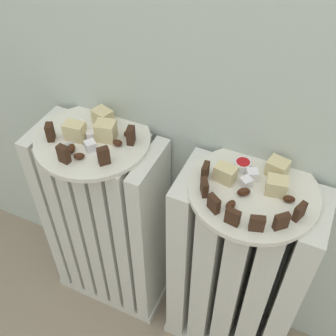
# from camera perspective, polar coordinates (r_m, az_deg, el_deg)

# --- Properties ---
(radiator_left) EXTENTS (0.35, 0.17, 0.66)m
(radiator_left) POSITION_cam_1_polar(r_m,az_deg,el_deg) (1.25, -8.41, -8.01)
(radiator_left) COLOR silver
(radiator_left) RESTS_ON ground_plane
(radiator_right) EXTENTS (0.35, 0.17, 0.66)m
(radiator_right) POSITION_cam_1_polar(r_m,az_deg,el_deg) (1.16, 9.29, -14.51)
(radiator_right) COLOR silver
(radiator_right) RESTS_ON ground_plane
(plate_left) EXTENTS (0.28, 0.28, 0.01)m
(plate_left) POSITION_cam_1_polar(r_m,az_deg,el_deg) (1.01, -10.38, 3.87)
(plate_left) COLOR silver
(plate_left) RESTS_ON radiator_left
(plate_right) EXTENTS (0.28, 0.28, 0.01)m
(plate_right) POSITION_cam_1_polar(r_m,az_deg,el_deg) (0.89, 11.76, -3.09)
(plate_right) COLOR silver
(plate_right) RESTS_ON radiator_right
(dark_cake_slice_left_0) EXTENTS (0.03, 0.03, 0.04)m
(dark_cake_slice_left_0) POSITION_cam_1_polar(r_m,az_deg,el_deg) (1.01, -16.01, 4.80)
(dark_cake_slice_left_0) COLOR #382114
(dark_cake_slice_left_0) RESTS_ON plate_left
(dark_cake_slice_left_1) EXTENTS (0.03, 0.02, 0.04)m
(dark_cake_slice_left_1) POSITION_cam_1_polar(r_m,az_deg,el_deg) (0.94, -14.25, 1.87)
(dark_cake_slice_left_1) COLOR #382114
(dark_cake_slice_left_1) RESTS_ON plate_left
(dark_cake_slice_left_2) EXTENTS (0.03, 0.03, 0.04)m
(dark_cake_slice_left_2) POSITION_cam_1_polar(r_m,az_deg,el_deg) (0.92, -8.90, 1.66)
(dark_cake_slice_left_2) COLOR #382114
(dark_cake_slice_left_2) RESTS_ON plate_left
(dark_cake_slice_left_3) EXTENTS (0.02, 0.03, 0.04)m
(dark_cake_slice_left_3) POSITION_cam_1_polar(r_m,az_deg,el_deg) (0.96, -5.17, 4.51)
(dark_cake_slice_left_3) COLOR #382114
(dark_cake_slice_left_3) RESTS_ON plate_left
(marble_cake_slice_left_0) EXTENTS (0.05, 0.04, 0.04)m
(marble_cake_slice_left_0) POSITION_cam_1_polar(r_m,az_deg,el_deg) (0.99, -12.74, 4.98)
(marble_cake_slice_left_0) COLOR beige
(marble_cake_slice_left_0) RESTS_ON plate_left
(marble_cake_slice_left_1) EXTENTS (0.05, 0.05, 0.04)m
(marble_cake_slice_left_1) POSITION_cam_1_polar(r_m,az_deg,el_deg) (1.03, -9.02, 6.98)
(marble_cake_slice_left_1) COLOR beige
(marble_cake_slice_left_1) RESTS_ON plate_left
(marble_cake_slice_left_2) EXTENTS (0.05, 0.05, 0.05)m
(marble_cake_slice_left_2) POSITION_cam_1_polar(r_m,az_deg,el_deg) (0.98, -8.60, 5.10)
(marble_cake_slice_left_2) COLOR beige
(marble_cake_slice_left_2) RESTS_ON plate_left
(turkish_delight_left_0) EXTENTS (0.03, 0.03, 0.02)m
(turkish_delight_left_0) POSITION_cam_1_polar(r_m,az_deg,el_deg) (0.99, -10.65, 4.49)
(turkish_delight_left_0) COLOR white
(turkish_delight_left_0) RESTS_ON plate_left
(turkish_delight_left_1) EXTENTS (0.02, 0.02, 0.02)m
(turkish_delight_left_1) POSITION_cam_1_polar(r_m,az_deg,el_deg) (1.03, -11.96, 5.79)
(turkish_delight_left_1) COLOR white
(turkish_delight_left_1) RESTS_ON plate_left
(turkish_delight_left_2) EXTENTS (0.03, 0.03, 0.02)m
(turkish_delight_left_2) POSITION_cam_1_polar(r_m,az_deg,el_deg) (0.96, -10.68, 3.03)
(turkish_delight_left_2) COLOR white
(turkish_delight_left_2) RESTS_ON plate_left
(medjool_date_left_0) EXTENTS (0.03, 0.03, 0.02)m
(medjool_date_left_0) POSITION_cam_1_polar(r_m,az_deg,el_deg) (0.95, -12.20, 1.61)
(medjool_date_left_0) COLOR #3D1E0F
(medjool_date_left_0) RESTS_ON plate_left
(medjool_date_left_1) EXTENTS (0.02, 0.03, 0.02)m
(medjool_date_left_1) POSITION_cam_1_polar(r_m,az_deg,el_deg) (0.99, -5.57, 4.90)
(medjool_date_left_1) COLOR #3D1E0F
(medjool_date_left_1) RESTS_ON plate_left
(medjool_date_left_2) EXTENTS (0.03, 0.03, 0.02)m
(medjool_date_left_2) POSITION_cam_1_polar(r_m,az_deg,el_deg) (0.97, -13.27, 2.60)
(medjool_date_left_2) COLOR #3D1E0F
(medjool_date_left_2) RESTS_ON plate_left
(medjool_date_left_3) EXTENTS (0.03, 0.02, 0.02)m
(medjool_date_left_3) POSITION_cam_1_polar(r_m,az_deg,el_deg) (0.97, -6.99, 3.46)
(medjool_date_left_3) COLOR #3D1E0F
(medjool_date_left_3) RESTS_ON plate_left
(dark_cake_slice_right_0) EXTENTS (0.02, 0.03, 0.04)m
(dark_cake_slice_right_0) POSITION_cam_1_polar(r_m,az_deg,el_deg) (0.88, 5.18, -0.43)
(dark_cake_slice_right_0) COLOR #382114
(dark_cake_slice_right_0) RESTS_ON plate_right
(dark_cake_slice_right_1) EXTENTS (0.03, 0.03, 0.04)m
(dark_cake_slice_right_1) POSITION_cam_1_polar(r_m,az_deg,el_deg) (0.85, 5.06, -2.66)
(dark_cake_slice_right_1) COLOR #382114
(dark_cake_slice_right_1) RESTS_ON plate_right
(dark_cake_slice_right_2) EXTENTS (0.03, 0.03, 0.04)m
(dark_cake_slice_right_2) POSITION_cam_1_polar(r_m,az_deg,el_deg) (0.82, 6.35, -4.93)
(dark_cake_slice_right_2) COLOR #382114
(dark_cake_slice_right_2) RESTS_ON plate_right
(dark_cake_slice_right_3) EXTENTS (0.03, 0.02, 0.04)m
(dark_cake_slice_right_3) POSITION_cam_1_polar(r_m,az_deg,el_deg) (0.80, 8.92, -6.70)
(dark_cake_slice_right_3) COLOR #382114
(dark_cake_slice_right_3) RESTS_ON plate_right
(dark_cake_slice_right_4) EXTENTS (0.03, 0.02, 0.04)m
(dark_cake_slice_right_4) POSITION_cam_1_polar(r_m,az_deg,el_deg) (0.80, 12.21, -7.52)
(dark_cake_slice_right_4) COLOR #382114
(dark_cake_slice_right_4) RESTS_ON plate_right
(dark_cake_slice_right_5) EXTENTS (0.03, 0.03, 0.04)m
(dark_cake_slice_right_5) POSITION_cam_1_polar(r_m,az_deg,el_deg) (0.81, 15.41, -7.15)
(dark_cake_slice_right_5) COLOR #382114
(dark_cake_slice_right_5) RESTS_ON plate_right
(dark_cake_slice_right_6) EXTENTS (0.02, 0.03, 0.04)m
(dark_cake_slice_right_6) POSITION_cam_1_polar(r_m,az_deg,el_deg) (0.84, 17.76, -5.76)
(dark_cake_slice_right_6) COLOR #382114
(dark_cake_slice_right_6) RESTS_ON plate_right
(marble_cake_slice_right_0) EXTENTS (0.05, 0.04, 0.04)m
(marble_cake_slice_right_0) POSITION_cam_1_polar(r_m,az_deg,el_deg) (0.88, 14.80, -2.41)
(marble_cake_slice_right_0) COLOR beige
(marble_cake_slice_right_0) RESTS_ON plate_right
(marble_cake_slice_right_1) EXTENTS (0.05, 0.04, 0.04)m
(marble_cake_slice_right_1) POSITION_cam_1_polar(r_m,az_deg,el_deg) (0.88, 7.92, -0.76)
(marble_cake_slice_right_1) COLOR beige
(marble_cake_slice_right_1) RESTS_ON plate_right
(marble_cake_slice_right_2) EXTENTS (0.05, 0.04, 0.04)m
(marble_cake_slice_right_2) POSITION_cam_1_polar(r_m,az_deg,el_deg) (0.91, 14.91, 0.03)
(marble_cake_slice_right_2) COLOR beige
(marble_cake_slice_right_2) RESTS_ON plate_right
(turkish_delight_right_0) EXTENTS (0.03, 0.03, 0.02)m
(turkish_delight_right_0) POSITION_cam_1_polar(r_m,az_deg,el_deg) (0.88, 10.74, -1.97)
(turkish_delight_right_0) COLOR white
(turkish_delight_right_0) RESTS_ON plate_right
(turkish_delight_right_1) EXTENTS (0.03, 0.03, 0.02)m
(turkish_delight_right_1) POSITION_cam_1_polar(r_m,az_deg,el_deg) (0.90, 11.56, -0.93)
(turkish_delight_right_1) COLOR white
(turkish_delight_right_1) RESTS_ON plate_right
(medjool_date_right_0) EXTENTS (0.03, 0.02, 0.02)m
(medjool_date_right_0) POSITION_cam_1_polar(r_m,az_deg,el_deg) (0.87, 16.40, -4.13)
(medjool_date_right_0) COLOR #3D1E0F
(medjool_date_right_0) RESTS_ON plate_right
(medjool_date_right_1) EXTENTS (0.02, 0.03, 0.02)m
(medjool_date_right_1) POSITION_cam_1_polar(r_m,az_deg,el_deg) (0.83, 8.66, -5.09)
(medjool_date_right_1) COLOR #3D1E0F
(medjool_date_right_1) RESTS_ON plate_right
(medjool_date_right_2) EXTENTS (0.03, 0.03, 0.02)m
(medjool_date_right_2) POSITION_cam_1_polar(r_m,az_deg,el_deg) (0.86, 10.42, -3.27)
(medjool_date_right_2) COLOR #3D1E0F
(medjool_date_right_2) RESTS_ON plate_right
(jam_bowl_right) EXTENTS (0.04, 0.04, 0.02)m
(jam_bowl_right) POSITION_cam_1_polar(r_m,az_deg,el_deg) (0.91, 10.29, 0.42)
(jam_bowl_right) COLOR white
(jam_bowl_right) RESTS_ON plate_right
(fork) EXTENTS (0.06, 0.10, 0.00)m
(fork) POSITION_cam_1_polar(r_m,az_deg,el_deg) (1.01, -11.15, 4.46)
(fork) COLOR #B7B7BC
(fork) RESTS_ON plate_left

